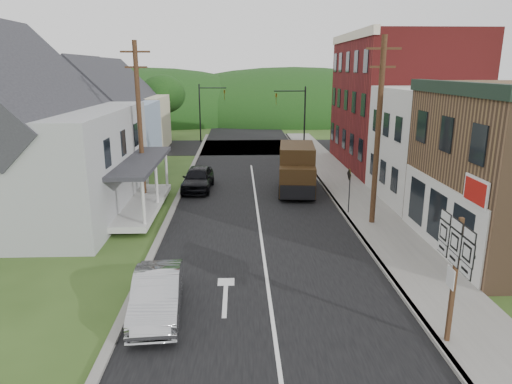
{
  "coord_description": "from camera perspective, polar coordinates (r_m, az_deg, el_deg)",
  "views": [
    {
      "loc": [
        -0.99,
        -17.78,
        7.52
      ],
      "look_at": [
        -0.24,
        1.84,
        2.2
      ],
      "focal_mm": 32.0,
      "sensor_mm": 36.0,
      "label": 1
    }
  ],
  "objects": [
    {
      "name": "house_cream",
      "position": [
        45.18,
        -15.88,
        9.74
      ],
      "size": [
        7.14,
        8.16,
        7.28
      ],
      "color": "beige",
      "rests_on": "ground"
    },
    {
      "name": "sidewalk_right",
      "position": [
        27.7,
        12.29,
        -0.78
      ],
      "size": [
        2.8,
        55.0,
        0.15
      ],
      "primitive_type": "cube",
      "color": "slate",
      "rests_on": "ground"
    },
    {
      "name": "house_blue",
      "position": [
        36.39,
        -18.36,
        8.37
      ],
      "size": [
        7.14,
        8.16,
        7.28
      ],
      "color": "#8B9FBE",
      "rests_on": "ground"
    },
    {
      "name": "silver_sedan",
      "position": [
        14.95,
        -12.25,
        -12.46
      ],
      "size": [
        1.75,
        4.21,
        1.36
      ],
      "primitive_type": "imported",
      "rotation": [
        0.0,
        0.0,
        0.08
      ],
      "color": "#A7A7AC",
      "rests_on": "ground"
    },
    {
      "name": "tree_left_d",
      "position": [
        50.49,
        -11.58,
        11.88
      ],
      "size": [
        4.8,
        4.8,
        6.94
      ],
      "color": "#382616",
      "rests_on": "ground"
    },
    {
      "name": "delivery_van",
      "position": [
        28.51,
        5.12,
        2.88
      ],
      "size": [
        2.63,
        5.42,
        2.93
      ],
      "rotation": [
        0.0,
        0.0,
        -0.1
      ],
      "color": "#301F0D",
      "rests_on": "ground"
    },
    {
      "name": "storefront_red",
      "position": [
        36.97,
        17.52,
        10.57
      ],
      "size": [
        8.0,
        12.0,
        10.0
      ],
      "primitive_type": "cube",
      "color": "maroon",
      "rests_on": "ground"
    },
    {
      "name": "traffic_signal_right",
      "position": [
        41.79,
        5.16,
        9.94
      ],
      "size": [
        2.87,
        0.2,
        6.0
      ],
      "color": "black",
      "rests_on": "ground"
    },
    {
      "name": "utility_pole_left",
      "position": [
        26.51,
        -14.34,
        8.5
      ],
      "size": [
        1.6,
        0.26,
        9.0
      ],
      "color": "#472D19",
      "rests_on": "ground"
    },
    {
      "name": "traffic_signal_left",
      "position": [
        48.54,
        -6.22,
        10.64
      ],
      "size": [
        2.87,
        0.2,
        6.0
      ],
      "color": "black",
      "rests_on": "ground"
    },
    {
      "name": "cross_road",
      "position": [
        45.42,
        -0.93,
        5.63
      ],
      "size": [
        60.0,
        9.0,
        0.02
      ],
      "primitive_type": "cube",
      "color": "black",
      "rests_on": "ground"
    },
    {
      "name": "tree_left_c",
      "position": [
        41.88,
        -28.26,
        11.24
      ],
      "size": [
        5.8,
        5.8,
        8.41
      ],
      "color": "#382616",
      "rests_on": "ground"
    },
    {
      "name": "curb_right",
      "position": [
        27.4,
        9.55,
        -0.82
      ],
      "size": [
        0.2,
        55.0,
        0.15
      ],
      "primitive_type": "cube",
      "color": "slate",
      "rests_on": "ground"
    },
    {
      "name": "curb_left",
      "position": [
        27.08,
        -9.88,
        -1.06
      ],
      "size": [
        0.3,
        55.0,
        0.12
      ],
      "primitive_type": "cube",
      "color": "slate",
      "rests_on": "ground"
    },
    {
      "name": "warning_sign",
      "position": [
        24.32,
        11.59,
        0.95
      ],
      "size": [
        0.12,
        0.66,
        2.39
      ],
      "rotation": [
        0.0,
        0.0,
        0.08
      ],
      "color": "black",
      "rests_on": "sidewalk_right"
    },
    {
      "name": "road",
      "position": [
        28.8,
        -0.15,
        0.03
      ],
      "size": [
        9.0,
        90.0,
        0.02
      ],
      "primitive_type": "cube",
      "color": "black",
      "rests_on": "ground"
    },
    {
      "name": "house_gray",
      "position": [
        26.41,
        -27.0,
        6.38
      ],
      "size": [
        10.2,
        12.24,
        8.35
      ],
      "color": "#ACAFB2",
      "rests_on": "ground"
    },
    {
      "name": "dark_sedan",
      "position": [
        29.32,
        -7.28,
        1.69
      ],
      "size": [
        2.02,
        4.49,
        1.5
      ],
      "primitive_type": "imported",
      "rotation": [
        0.0,
        0.0,
        -0.06
      ],
      "color": "black",
      "rests_on": "ground"
    },
    {
      "name": "storefront_white",
      "position": [
        28.43,
        23.55,
        5.27
      ],
      "size": [
        8.0,
        7.0,
        6.5
      ],
      "primitive_type": "cube",
      "color": "silver",
      "rests_on": "ground"
    },
    {
      "name": "forested_ridge",
      "position": [
        73.17,
        -1.44,
        9.27
      ],
      "size": [
        90.0,
        30.0,
        16.0
      ],
      "primitive_type": "ellipsoid",
      "color": "black",
      "rests_on": "ground"
    },
    {
      "name": "utility_pole_right",
      "position": [
        22.46,
        15.01,
        7.33
      ],
      "size": [
        1.6,
        0.26,
        9.0
      ],
      "color": "#472D19",
      "rests_on": "ground"
    },
    {
      "name": "route_sign_cluster",
      "position": [
        13.43,
        23.54,
        -8.13
      ],
      "size": [
        0.21,
        2.07,
        3.63
      ],
      "rotation": [
        0.0,
        0.0,
        -0.04
      ],
      "color": "#472D19",
      "rests_on": "sidewalk_right"
    },
    {
      "name": "ground",
      "position": [
        19.33,
        0.92,
        -7.74
      ],
      "size": [
        120.0,
        120.0,
        0.0
      ],
      "primitive_type": "plane",
      "color": "#2D4719",
      "rests_on": "ground"
    }
  ]
}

